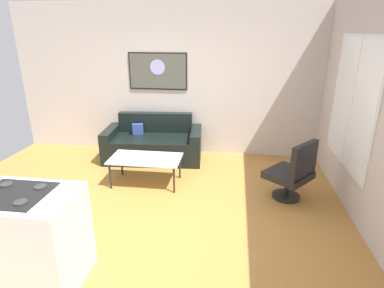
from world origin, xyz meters
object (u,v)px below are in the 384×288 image
(coffee_table, at_px, (146,160))
(couch, at_px, (154,144))
(wall_painting, at_px, (158,71))
(armchair, at_px, (293,172))

(coffee_table, bearing_deg, couch, 97.77)
(couch, distance_m, wall_painting, 1.37)
(couch, distance_m, armchair, 2.64)
(coffee_table, xyz_separation_m, wall_painting, (-0.12, 1.47, 1.17))
(couch, relative_size, armchair, 2.07)
(wall_painting, bearing_deg, armchair, -36.23)
(armchair, bearing_deg, coffee_table, 174.28)
(couch, xyz_separation_m, coffee_table, (0.14, -1.03, 0.12))
(couch, xyz_separation_m, armchair, (2.32, -1.25, 0.15))
(couch, height_order, armchair, armchair)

